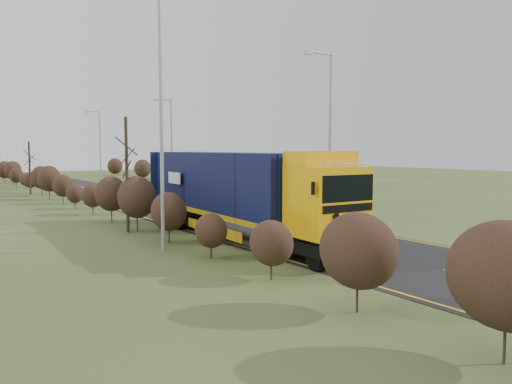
{
  "coord_description": "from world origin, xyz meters",
  "views": [
    {
      "loc": [
        -15.74,
        -21.23,
        4.41
      ],
      "look_at": [
        0.16,
        1.76,
        1.96
      ],
      "focal_mm": 35.0,
      "sensor_mm": 36.0,
      "label": 1
    }
  ],
  "objects_px": {
    "lorry": "(238,189)",
    "car_blue_sedan": "(177,185)",
    "car_red_hatchback": "(215,191)",
    "speed_sign": "(255,188)",
    "streetlight_near": "(328,127)"
  },
  "relations": [
    {
      "from": "lorry",
      "to": "car_blue_sedan",
      "type": "bearing_deg",
      "value": 73.61
    },
    {
      "from": "lorry",
      "to": "car_red_hatchback",
      "type": "xyz_separation_m",
      "value": [
        8.67,
        17.17,
        -1.71
      ]
    },
    {
      "from": "car_blue_sedan",
      "to": "car_red_hatchback",
      "type": "bearing_deg",
      "value": 89.14
    },
    {
      "from": "speed_sign",
      "to": "car_blue_sedan",
      "type": "bearing_deg",
      "value": 86.61
    },
    {
      "from": "streetlight_near",
      "to": "speed_sign",
      "type": "bearing_deg",
      "value": 90.38
    },
    {
      "from": "car_red_hatchback",
      "to": "car_blue_sedan",
      "type": "bearing_deg",
      "value": -111.02
    },
    {
      "from": "car_red_hatchback",
      "to": "speed_sign",
      "type": "bearing_deg",
      "value": 70.66
    },
    {
      "from": "streetlight_near",
      "to": "speed_sign",
      "type": "xyz_separation_m",
      "value": [
        -0.05,
        7.98,
        -4.32
      ]
    },
    {
      "from": "car_blue_sedan",
      "to": "streetlight_near",
      "type": "height_order",
      "value": "streetlight_near"
    },
    {
      "from": "streetlight_near",
      "to": "car_red_hatchback",
      "type": "bearing_deg",
      "value": 89.14
    },
    {
      "from": "lorry",
      "to": "streetlight_near",
      "type": "bearing_deg",
      "value": 21.32
    },
    {
      "from": "lorry",
      "to": "car_blue_sedan",
      "type": "relative_size",
      "value": 3.54
    },
    {
      "from": "car_red_hatchback",
      "to": "lorry",
      "type": "bearing_deg",
      "value": 46.28
    },
    {
      "from": "speed_sign",
      "to": "car_red_hatchback",
      "type": "bearing_deg",
      "value": 87.59
    },
    {
      "from": "streetlight_near",
      "to": "speed_sign",
      "type": "distance_m",
      "value": 9.08
    }
  ]
}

